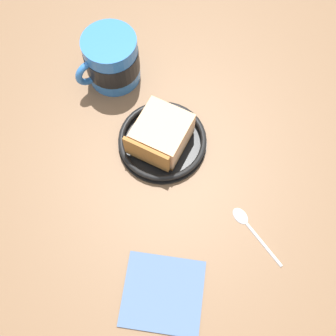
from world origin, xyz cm
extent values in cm
cube|color=brown|center=(0.00, 0.00, -1.03)|extent=(144.18, 144.18, 2.05)
cylinder|color=black|center=(-3.08, 2.43, 0.47)|extent=(15.24, 15.24, 0.95)
torus|color=black|center=(-3.08, 2.43, 1.43)|extent=(15.00, 15.00, 0.98)
cube|color=#9E662D|center=(-3.08, 2.43, 1.25)|extent=(11.02, 10.90, 0.60)
cube|color=#EAB27F|center=(-3.08, 2.43, 4.00)|extent=(11.02, 10.90, 4.91)
cube|color=#9E662D|center=(0.91, 0.44, 4.00)|extent=(4.12, 7.46, 4.91)
cylinder|color=#3372BF|center=(-17.20, -6.55, 4.73)|extent=(9.44, 9.44, 9.46)
cylinder|color=black|center=(-17.20, -6.55, 4.68)|extent=(9.63, 9.63, 4.25)
cylinder|color=brown|center=(-17.20, -6.55, 8.07)|extent=(8.31, 8.31, 0.40)
torus|color=#3372BF|center=(-14.34, -10.30, 4.73)|extent=(4.17, 4.95, 5.33)
ellipsoid|color=silver|center=(9.79, 15.01, 0.40)|extent=(3.60, 3.38, 0.80)
cylinder|color=silver|center=(14.32, 18.32, 0.25)|extent=(6.93, 5.24, 0.50)
cube|color=slate|center=(21.67, 2.78, 0.30)|extent=(12.39, 13.08, 0.60)
camera|label=1|loc=(27.25, 3.57, 60.37)|focal=41.83mm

